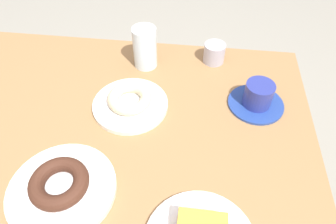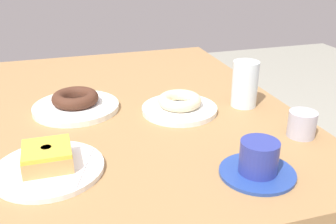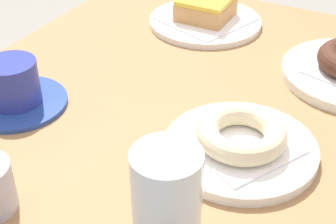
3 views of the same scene
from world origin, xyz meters
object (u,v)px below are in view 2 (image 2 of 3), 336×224
donut_chocolate_ring (75,98)px  sugar_jar (302,124)px  coffee_cup (258,161)px  donut_sugar_ring (180,101)px  plate_glazed_square (49,169)px  plate_sugar_ring (179,109)px  donut_glazed_square (47,156)px  water_glass (245,84)px  plate_chocolate_ring (76,107)px

donut_chocolate_ring → sugar_jar: bearing=-122.2°
coffee_cup → sugar_jar: bearing=-56.5°
coffee_cup → sugar_jar: 0.21m
donut_sugar_ring → plate_glazed_square: (-0.20, 0.33, -0.03)m
plate_sugar_ring → plate_glazed_square: size_ratio=0.93×
donut_glazed_square → water_glass: size_ratio=0.74×
plate_chocolate_ring → water_glass: size_ratio=1.82×
donut_chocolate_ring → sugar_jar: (-0.30, -0.48, -0.00)m
plate_sugar_ring → donut_glazed_square: size_ratio=2.14×
plate_sugar_ring → sugar_jar: 0.31m
donut_sugar_ring → sugar_jar: size_ratio=1.80×
sugar_jar → donut_glazed_square: bearing=88.8°
plate_glazed_square → coffee_cup: 0.40m
donut_chocolate_ring → plate_chocolate_ring: bearing=0.0°
plate_chocolate_ring → plate_glazed_square: bearing=165.5°
donut_glazed_square → water_glass: bearing=-69.7°
plate_sugar_ring → plate_glazed_square: 0.39m
plate_chocolate_ring → sugar_jar: (-0.30, -0.48, 0.02)m
plate_sugar_ring → water_glass: bearing=-93.2°
donut_chocolate_ring → water_glass: size_ratio=0.98×
donut_glazed_square → water_glass: 0.54m
donut_glazed_square → donut_sugar_ring: bearing=-59.0°
plate_chocolate_ring → donut_glazed_square: bearing=165.5°
plate_glazed_square → water_glass: size_ratio=1.72×
donut_glazed_square → sugar_jar: sugar_jar is taller
donut_chocolate_ring → plate_glazed_square: bearing=165.5°
plate_sugar_ring → donut_chocolate_ring: 0.27m
plate_chocolate_ring → sugar_jar: sugar_jar is taller
plate_chocolate_ring → sugar_jar: size_ratio=3.54×
plate_glazed_square → donut_glazed_square: bearing=180.0°
plate_chocolate_ring → coffee_cup: (-0.41, -0.30, 0.02)m
donut_chocolate_ring → water_glass: (-0.10, -0.43, 0.03)m
donut_sugar_ring → coffee_cup: size_ratio=0.78×
coffee_cup → donut_glazed_square: bearing=71.5°
plate_glazed_square → water_glass: 0.55m
water_glass → coffee_cup: size_ratio=0.84×
plate_sugar_ring → plate_glazed_square: bearing=121.0°
donut_sugar_ring → sugar_jar: bearing=-133.7°
water_glass → sugar_jar: bearing=-168.2°
plate_glazed_square → donut_glazed_square: 0.03m
plate_sugar_ring → donut_chocolate_ring: donut_chocolate_ring is taller
donut_glazed_square → coffee_cup: coffee_cup is taller
donut_sugar_ring → sugar_jar: (-0.21, -0.22, -0.00)m
plate_sugar_ring → donut_sugar_ring: donut_sugar_ring is taller
plate_chocolate_ring → donut_chocolate_ring: bearing=0.0°
plate_glazed_square → coffee_cup: coffee_cup is taller
plate_sugar_ring → plate_chocolate_ring: plate_chocolate_ring is taller
plate_sugar_ring → donut_glazed_square: (-0.20, 0.33, 0.03)m
plate_sugar_ring → donut_chocolate_ring: bearing=70.7°
donut_sugar_ring → water_glass: bearing=-93.2°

